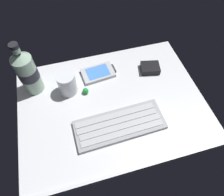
# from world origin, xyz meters

# --- Properties ---
(ground_plane) EXTENTS (0.64, 0.48, 0.03)m
(ground_plane) POSITION_xyz_m (0.00, -0.00, -0.01)
(ground_plane) COLOR silver
(keyboard) EXTENTS (0.29, 0.12, 0.02)m
(keyboard) POSITION_xyz_m (-0.00, -0.09, 0.01)
(keyboard) COLOR #93969B
(keyboard) RESTS_ON ground_plane
(handheld_device) EXTENTS (0.13, 0.09, 0.02)m
(handheld_device) POSITION_xyz_m (-0.02, 0.14, 0.01)
(handheld_device) COLOR #B7BABF
(handheld_device) RESTS_ON ground_plane
(juice_cup) EXTENTS (0.06, 0.06, 0.09)m
(juice_cup) POSITION_xyz_m (-0.14, 0.09, 0.04)
(juice_cup) COLOR silver
(juice_cup) RESTS_ON ground_plane
(water_bottle) EXTENTS (0.07, 0.07, 0.21)m
(water_bottle) POSITION_xyz_m (-0.25, 0.14, 0.09)
(water_bottle) COLOR #9EC1A8
(water_bottle) RESTS_ON ground_plane
(charger_block) EXTENTS (0.08, 0.07, 0.02)m
(charger_block) POSITION_xyz_m (0.18, 0.11, 0.01)
(charger_block) COLOR black
(charger_block) RESTS_ON ground_plane
(trackball_mouse) EXTENTS (0.02, 0.02, 0.02)m
(trackball_mouse) POSITION_xyz_m (-0.08, 0.07, 0.01)
(trackball_mouse) COLOR #198C33
(trackball_mouse) RESTS_ON ground_plane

